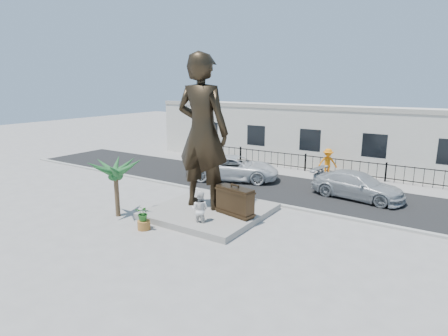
# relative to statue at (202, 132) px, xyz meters

# --- Properties ---
(ground) EXTENTS (100.00, 100.00, 0.00)m
(ground) POSITION_rel_statue_xyz_m (0.99, -1.63, -4.01)
(ground) COLOR #9E9991
(ground) RESTS_ON ground
(street) EXTENTS (40.00, 7.00, 0.01)m
(street) POSITION_rel_statue_xyz_m (0.99, 6.37, -4.01)
(street) COLOR black
(street) RESTS_ON ground
(curb) EXTENTS (40.00, 0.25, 0.12)m
(curb) POSITION_rel_statue_xyz_m (0.99, 2.87, -3.95)
(curb) COLOR #A5A399
(curb) RESTS_ON ground
(far_sidewalk) EXTENTS (40.00, 2.50, 0.02)m
(far_sidewalk) POSITION_rel_statue_xyz_m (0.99, 10.37, -4.00)
(far_sidewalk) COLOR #9E9991
(far_sidewalk) RESTS_ON ground
(plinth) EXTENTS (5.20, 5.20, 0.30)m
(plinth) POSITION_rel_statue_xyz_m (0.49, -0.13, -3.86)
(plinth) COLOR gray
(plinth) RESTS_ON ground
(fence) EXTENTS (22.00, 0.10, 1.20)m
(fence) POSITION_rel_statue_xyz_m (0.99, 11.17, -3.41)
(fence) COLOR black
(fence) RESTS_ON ground
(building) EXTENTS (28.00, 7.00, 4.40)m
(building) POSITION_rel_statue_xyz_m (0.99, 15.37, -1.81)
(building) COLOR silver
(building) RESTS_ON ground
(statue) EXTENTS (2.83, 1.97, 7.42)m
(statue) POSITION_rel_statue_xyz_m (0.00, 0.00, 0.00)
(statue) COLOR black
(statue) RESTS_ON plinth
(suitcase) EXTENTS (1.98, 0.97, 1.34)m
(suitcase) POSITION_rel_statue_xyz_m (2.00, -0.25, -3.04)
(suitcase) COLOR #322415
(suitcase) RESTS_ON plinth
(tourist) EXTENTS (0.94, 0.80, 1.69)m
(tourist) POSITION_rel_statue_xyz_m (1.15, -1.80, -3.17)
(tourist) COLOR silver
(tourist) RESTS_ON ground
(car_white) EXTENTS (6.30, 4.59, 1.59)m
(car_white) POSITION_rel_statue_xyz_m (-2.00, 6.26, -3.21)
(car_white) COLOR silver
(car_white) RESTS_ON street
(car_silver) EXTENTS (5.27, 2.66, 1.47)m
(car_silver) POSITION_rel_statue_xyz_m (5.86, 6.51, -3.27)
(car_silver) COLOR #A4A8A9
(car_silver) RESTS_ON street
(worker) EXTENTS (1.45, 1.23, 1.94)m
(worker) POSITION_rel_statue_xyz_m (2.88, 10.41, -3.02)
(worker) COLOR orange
(worker) RESTS_ON far_sidewalk
(palm_tree) EXTENTS (1.80, 1.80, 3.20)m
(palm_tree) POSITION_rel_statue_xyz_m (-3.09, -2.79, -4.01)
(palm_tree) COLOR #1E5325
(palm_tree) RESTS_ON ground
(planter) EXTENTS (0.56, 0.56, 0.40)m
(planter) POSITION_rel_statue_xyz_m (-0.81, -3.33, -3.81)
(planter) COLOR #A1672A
(planter) RESTS_ON ground
(shrub) EXTENTS (0.76, 0.70, 0.70)m
(shrub) POSITION_rel_statue_xyz_m (-0.81, -3.33, -3.26)
(shrub) COLOR #276922
(shrub) RESTS_ON planter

